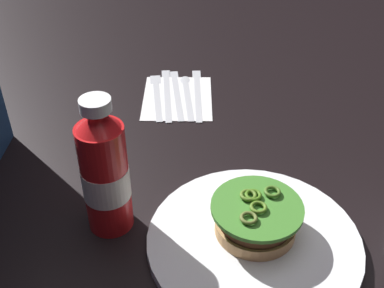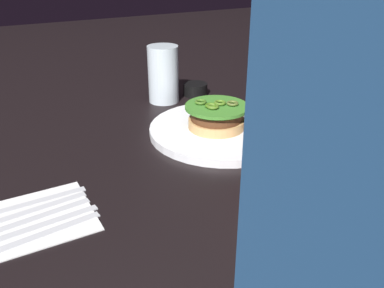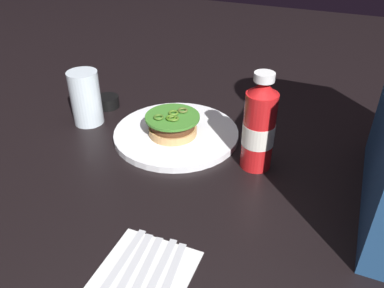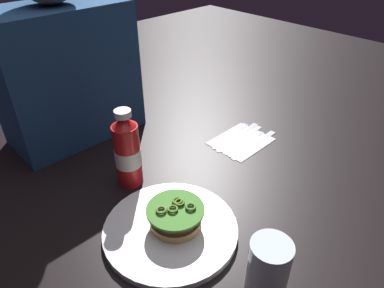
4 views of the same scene
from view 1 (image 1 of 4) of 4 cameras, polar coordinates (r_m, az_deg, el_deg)
The scene contains 10 objects.
ground_plane at distance 0.79m, azimuth 8.64°, elevation -2.83°, with size 3.00×3.00×0.00m, color black.
dinner_plate at distance 0.66m, azimuth 7.37°, elevation -11.47°, with size 0.29×0.29×0.01m, color white.
burger_sandwich at distance 0.65m, azimuth 7.65°, elevation -8.74°, with size 0.12×0.12×0.05m.
ketchup_bottle at distance 0.64m, azimuth -10.38°, elevation -3.42°, with size 0.06×0.06×0.20m.
napkin at distance 0.96m, azimuth -1.75°, elevation 5.58°, with size 0.17×0.14×0.00m, color silver.
steak_knife at distance 0.98m, azimuth 0.66°, elevation 6.52°, with size 0.21×0.02×0.00m.
spoon_utensil at distance 0.99m, azimuth -0.65°, elevation 6.58°, with size 0.18×0.04×0.00m.
butter_knife at distance 0.98m, azimuth -1.87°, elevation 6.50°, with size 0.20×0.04×0.00m.
table_knife at distance 0.99m, azimuth -3.02°, elevation 6.53°, with size 0.21×0.03×0.00m.
fork_utensil at distance 0.98m, azimuth -4.25°, elevation 6.29°, with size 0.18×0.04×0.00m.
Camera 1 is at (-0.61, 0.10, 0.50)m, focal length 44.62 mm.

